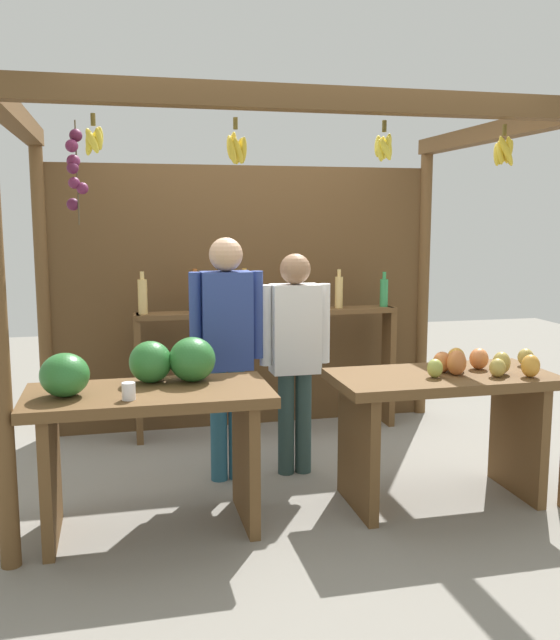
# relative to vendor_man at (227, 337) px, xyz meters

# --- Properties ---
(ground_plane) EXTENTS (12.00, 12.00, 0.00)m
(ground_plane) POSITION_rel_vendor_man_xyz_m (0.34, 0.15, -0.96)
(ground_plane) COLOR gray
(ground_plane) RESTS_ON ground
(market_stall) EXTENTS (3.28, 2.20, 2.38)m
(market_stall) POSITION_rel_vendor_man_xyz_m (0.33, 0.63, 0.43)
(market_stall) COLOR brown
(market_stall) RESTS_ON ground
(fruit_counter_left) EXTENTS (1.33, 0.65, 1.05)m
(fruit_counter_left) POSITION_rel_vendor_man_xyz_m (-0.54, -0.61, -0.28)
(fruit_counter_left) COLOR brown
(fruit_counter_left) RESTS_ON ground
(fruit_counter_right) EXTENTS (1.34, 0.64, 0.95)m
(fruit_counter_right) POSITION_rel_vendor_man_xyz_m (1.23, -0.64, -0.36)
(fruit_counter_right) COLOR brown
(fruit_counter_right) RESTS_ON ground
(bottle_shelf_unit) EXTENTS (2.10, 0.22, 1.36)m
(bottle_shelf_unit) POSITION_rel_vendor_man_xyz_m (0.46, 0.93, -0.16)
(bottle_shelf_unit) COLOR brown
(bottle_shelf_unit) RESTS_ON ground
(vendor_man) EXTENTS (0.48, 0.22, 1.60)m
(vendor_man) POSITION_rel_vendor_man_xyz_m (0.00, 0.00, 0.00)
(vendor_man) COLOR #285D78
(vendor_man) RESTS_ON ground
(vendor_woman) EXTENTS (0.48, 0.20, 1.49)m
(vendor_woman) POSITION_rel_vendor_man_xyz_m (0.46, 0.01, -0.07)
(vendor_woman) COLOR #2D4644
(vendor_woman) RESTS_ON ground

